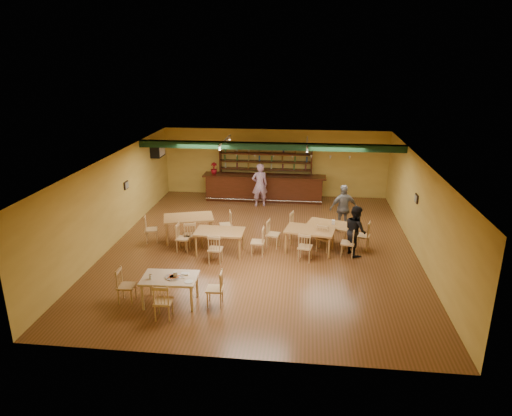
# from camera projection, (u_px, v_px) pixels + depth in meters

# --- Properties ---
(floor) EXTENTS (12.00, 12.00, 0.00)m
(floor) POSITION_uv_depth(u_px,v_px,m) (262.00, 246.00, 15.31)
(floor) COLOR brown
(floor) RESTS_ON ground
(ceiling_beam) EXTENTS (10.00, 0.30, 0.25)m
(ceiling_beam) POSITION_uv_depth(u_px,v_px,m) (270.00, 146.00, 17.03)
(ceiling_beam) COLOR black
(ceiling_beam) RESTS_ON ceiling
(track_rail_left) EXTENTS (0.05, 2.50, 0.05)m
(track_rail_left) POSITION_uv_depth(u_px,v_px,m) (225.00, 140.00, 17.76)
(track_rail_left) COLOR silver
(track_rail_left) RESTS_ON ceiling
(track_rail_right) EXTENTS (0.05, 2.50, 0.05)m
(track_rail_right) POSITION_uv_depth(u_px,v_px,m) (307.00, 142.00, 17.43)
(track_rail_right) COLOR silver
(track_rail_right) RESTS_ON ceiling
(ac_unit) EXTENTS (0.34, 0.70, 0.48)m
(ac_unit) POSITION_uv_depth(u_px,v_px,m) (158.00, 150.00, 19.02)
(ac_unit) COLOR silver
(ac_unit) RESTS_ON wall_left
(picture_left) EXTENTS (0.04, 0.34, 0.28)m
(picture_left) POSITION_uv_depth(u_px,v_px,m) (126.00, 185.00, 16.23)
(picture_left) COLOR black
(picture_left) RESTS_ON wall_left
(picture_right) EXTENTS (0.04, 0.34, 0.28)m
(picture_right) POSITION_uv_depth(u_px,v_px,m) (416.00, 199.00, 14.72)
(picture_right) COLOR black
(picture_right) RESTS_ON wall_right
(bar_counter) EXTENTS (5.35, 0.85, 1.13)m
(bar_counter) POSITION_uv_depth(u_px,v_px,m) (264.00, 188.00, 20.02)
(bar_counter) COLOR #34180A
(bar_counter) RESTS_ON ground
(back_bar_hutch) EXTENTS (4.14, 0.40, 2.28)m
(back_bar_hutch) POSITION_uv_depth(u_px,v_px,m) (266.00, 172.00, 20.43)
(back_bar_hutch) COLOR #34180A
(back_bar_hutch) RESTS_ON ground
(poinsettia) EXTENTS (0.36, 0.36, 0.50)m
(poinsettia) POSITION_uv_depth(u_px,v_px,m) (214.00, 168.00, 19.99)
(poinsettia) COLOR maroon
(poinsettia) RESTS_ON bar_counter
(dining_table_a) EXTENTS (1.88, 1.44, 0.83)m
(dining_table_a) POSITION_uv_depth(u_px,v_px,m) (189.00, 228.00, 15.77)
(dining_table_a) COLOR olive
(dining_table_a) RESTS_ON ground
(dining_table_b) EXTENTS (1.60, 1.22, 0.71)m
(dining_table_b) POSITION_uv_depth(u_px,v_px,m) (328.00, 233.00, 15.47)
(dining_table_b) COLOR olive
(dining_table_b) RESTS_ON ground
(dining_table_c) EXTENTS (1.56, 0.96, 0.77)m
(dining_table_c) POSITION_uv_depth(u_px,v_px,m) (220.00, 242.00, 14.67)
(dining_table_c) COLOR olive
(dining_table_c) RESTS_ON ground
(dining_table_d) EXTENTS (1.70, 1.21, 0.78)m
(dining_table_d) POSITION_uv_depth(u_px,v_px,m) (310.00, 240.00, 14.80)
(dining_table_d) COLOR olive
(dining_table_d) RESTS_ON ground
(near_table) EXTENTS (1.44, 0.96, 0.75)m
(near_table) POSITION_uv_depth(u_px,v_px,m) (171.00, 290.00, 11.69)
(near_table) COLOR beige
(near_table) RESTS_ON ground
(pizza_tray) EXTENTS (0.50, 0.50, 0.01)m
(pizza_tray) POSITION_uv_depth(u_px,v_px,m) (173.00, 277.00, 11.56)
(pizza_tray) COLOR silver
(pizza_tray) RESTS_ON near_table
(parmesan_shaker) EXTENTS (0.08, 0.08, 0.11)m
(parmesan_shaker) POSITION_uv_depth(u_px,v_px,m) (150.00, 277.00, 11.46)
(parmesan_shaker) COLOR #EAE5C6
(parmesan_shaker) RESTS_ON near_table
(napkin_stack) EXTENTS (0.21, 0.16, 0.03)m
(napkin_stack) POSITION_uv_depth(u_px,v_px,m) (185.00, 274.00, 11.72)
(napkin_stack) COLOR white
(napkin_stack) RESTS_ON near_table
(pizza_server) EXTENTS (0.31, 0.26, 0.00)m
(pizza_server) POSITION_uv_depth(u_px,v_px,m) (180.00, 276.00, 11.59)
(pizza_server) COLOR silver
(pizza_server) RESTS_ON pizza_tray
(side_plate) EXTENTS (0.23, 0.23, 0.01)m
(side_plate) POSITION_uv_depth(u_px,v_px,m) (189.00, 282.00, 11.33)
(side_plate) COLOR white
(side_plate) RESTS_ON near_table
(patron_bar) EXTENTS (0.77, 0.62, 1.84)m
(patron_bar) POSITION_uv_depth(u_px,v_px,m) (260.00, 185.00, 19.15)
(patron_bar) COLOR #9450AE
(patron_bar) RESTS_ON ground
(patron_right_a) EXTENTS (0.85, 0.95, 1.63)m
(patron_right_a) POSITION_uv_depth(u_px,v_px,m) (355.00, 230.00, 14.49)
(patron_right_a) COLOR black
(patron_right_a) RESTS_ON ground
(patron_right_b) EXTENTS (1.09, 0.68, 1.73)m
(patron_right_b) POSITION_uv_depth(u_px,v_px,m) (343.00, 208.00, 16.40)
(patron_right_b) COLOR slate
(patron_right_b) RESTS_ON ground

